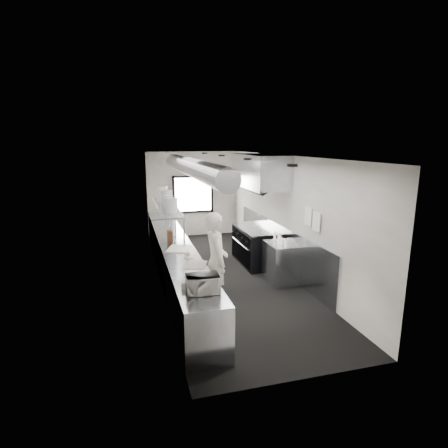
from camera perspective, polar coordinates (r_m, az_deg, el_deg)
floor at (r=8.70m, az=0.07°, el=-8.10°), size 3.00×8.00×0.01m
ceiling at (r=8.13m, az=0.07°, el=10.67°), size 3.00×8.00×0.01m
wall_back at (r=12.15m, az=-4.90°, el=4.68°), size 3.00×0.02×2.80m
wall_front at (r=4.71m, az=13.09°, el=-8.70°), size 3.00×0.02×2.80m
wall_left at (r=8.05m, az=-10.29°, el=0.38°), size 0.02×8.00×2.80m
wall_right at (r=8.81m, az=9.53°, el=1.47°), size 0.02×8.00×2.80m
wall_cladding at (r=9.26m, az=8.46°, el=-3.34°), size 0.03×5.50×1.10m
hvac_duct at (r=8.38m, az=-5.34°, el=8.96°), size 0.40×6.40×0.40m
service_window at (r=12.12m, az=-4.87°, el=4.66°), size 1.36×0.05×1.25m
exhaust_hood at (r=9.16m, az=5.61°, el=8.27°), size 0.81×2.20×0.88m
prep_counter at (r=7.87m, az=-7.13°, el=-7.01°), size 0.70×6.00×0.90m
pass_shelf at (r=9.03m, az=-8.94°, el=2.64°), size 0.45×3.00×0.68m
range at (r=9.48m, az=5.02°, el=-3.38°), size 0.88×1.60×0.94m
bottle_station at (r=8.29m, az=9.09°, el=-6.02°), size 0.65×0.80×0.90m
far_work_table at (r=11.40m, az=-9.78°, el=-0.86°), size 0.70×1.20×0.90m
notice_sheet_a at (r=7.70m, az=13.08°, el=1.22°), size 0.02×0.28×0.38m
notice_sheet_b at (r=7.41m, az=14.32°, el=0.32°), size 0.02×0.28×0.38m
line_cook at (r=6.77m, az=-1.25°, el=-5.90°), size 0.45×0.68×1.86m
microwave at (r=5.47m, az=-3.39°, el=-9.38°), size 0.46×0.36×0.27m
deli_tub_a at (r=5.79m, az=-5.59°, el=-9.08°), size 0.17×0.17×0.10m
deli_tub_b at (r=5.67m, az=-6.02°, el=-9.53°), size 0.20×0.20×0.11m
newspaper at (r=6.69m, az=-4.37°, el=-6.39°), size 0.48×0.54×0.01m
small_plate at (r=7.14m, az=-5.61°, el=-5.15°), size 0.20×0.20×0.02m
pastry at (r=7.13m, az=-5.61°, el=-4.77°), size 0.08×0.08×0.08m
cutting_board at (r=7.71m, az=-7.17°, el=-3.82°), size 0.60×0.67×0.02m
knife_block at (r=8.37m, az=-8.51°, el=-1.77°), size 0.10×0.22×0.23m
plate_stack_a at (r=8.16m, az=-8.27°, el=2.95°), size 0.33×0.33×0.31m
plate_stack_b at (r=8.74m, az=-8.77°, el=3.50°), size 0.27×0.27×0.29m
plate_stack_c at (r=9.08m, az=-8.98°, el=4.10°), size 0.26×0.26×0.37m
plate_stack_d at (r=9.68m, az=-9.67°, el=4.72°), size 0.33×0.33×0.40m
squeeze_bottle_a at (r=7.89m, az=9.72°, el=-2.99°), size 0.06×0.06×0.16m
squeeze_bottle_b at (r=8.02m, az=9.08°, el=-2.72°), size 0.07×0.07×0.16m
squeeze_bottle_c at (r=8.10m, az=8.76°, el=-2.43°), size 0.08×0.08×0.19m
squeeze_bottle_d at (r=8.29m, az=8.63°, el=-2.11°), size 0.07×0.07×0.18m
squeeze_bottle_e at (r=8.39m, az=8.01°, el=-1.92°), size 0.07×0.07×0.18m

